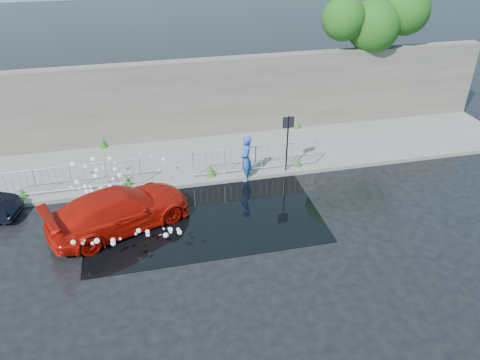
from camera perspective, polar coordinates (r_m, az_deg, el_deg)
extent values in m
plane|color=black|center=(15.67, -5.77, -6.50)|extent=(90.00, 90.00, 0.00)
cube|color=#60615C|center=(19.83, -7.77, 2.30)|extent=(30.00, 4.00, 0.15)
cube|color=#60615C|center=(18.10, -7.09, -0.64)|extent=(30.00, 0.25, 0.16)
cube|color=#555147|center=(21.06, -8.77, 9.47)|extent=(30.00, 0.60, 3.50)
cube|color=black|center=(16.52, -4.53, -4.20)|extent=(8.00, 5.00, 0.01)
cylinder|color=black|center=(18.38, 5.76, 4.16)|extent=(0.06, 0.06, 2.50)
cube|color=black|center=(17.96, 5.92, 7.01)|extent=(0.45, 0.04, 0.45)
cylinder|color=#332114|center=(24.49, 15.47, 13.28)|extent=(0.36, 0.36, 5.00)
sphere|color=#104311|center=(23.05, 15.98, 17.59)|extent=(2.41, 2.41, 2.41)
sphere|color=#104311|center=(23.67, 19.59, 18.87)|extent=(2.18, 2.18, 2.18)
sphere|color=#104311|center=(22.31, 12.53, 18.66)|extent=(1.96, 1.96, 1.96)
cylinder|color=silver|center=(18.05, -12.07, 1.06)|extent=(0.05, 0.05, 1.10)
cylinder|color=silver|center=(18.01, -20.18, 1.57)|extent=(5.00, 0.04, 0.04)
cylinder|color=silver|center=(18.47, -19.65, -1.00)|extent=(5.00, 0.04, 0.04)
cylinder|color=silver|center=(18.13, -5.78, 1.78)|extent=(0.05, 0.05, 1.10)
cylinder|color=silver|center=(19.26, 9.13, 3.38)|extent=(0.05, 0.05, 1.10)
cylinder|color=silver|center=(18.29, 1.93, 4.06)|extent=(5.00, 0.04, 0.04)
cylinder|color=silver|center=(18.74, 1.88, 1.47)|extent=(5.00, 0.04, 0.04)
cone|color=#165619|center=(18.85, -25.05, -1.43)|extent=(0.40, 0.40, 0.31)
cone|color=#165619|center=(18.30, -13.50, -0.09)|extent=(0.36, 0.36, 0.33)
cone|color=#165619|center=(18.42, -3.59, 1.17)|extent=(0.44, 0.44, 0.42)
cone|color=#165619|center=(19.25, 7.04, 2.20)|extent=(0.38, 0.38, 0.30)
cone|color=#165619|center=(21.44, -16.37, 4.39)|extent=(0.42, 0.42, 0.40)
cone|color=#165619|center=(22.57, 7.04, 6.70)|extent=(0.34, 0.34, 0.31)
sphere|color=white|center=(17.74, -9.91, 1.22)|extent=(0.09, 0.09, 0.09)
sphere|color=white|center=(18.00, -15.02, 1.28)|extent=(0.15, 0.15, 0.15)
sphere|color=white|center=(18.61, -17.55, 2.46)|extent=(0.16, 0.16, 0.16)
sphere|color=white|center=(17.47, -16.60, -0.91)|extent=(0.12, 0.12, 0.12)
sphere|color=white|center=(17.81, -19.26, -0.24)|extent=(0.18, 0.18, 0.18)
sphere|color=white|center=(17.85, -14.47, 0.57)|extent=(0.18, 0.18, 0.18)
sphere|color=white|center=(17.73, -19.87, -0.80)|extent=(0.10, 0.10, 0.10)
sphere|color=white|center=(18.31, -18.40, 1.58)|extent=(0.15, 0.15, 0.15)
sphere|color=white|center=(18.47, -10.80, 2.85)|extent=(0.07, 0.07, 0.07)
sphere|color=white|center=(18.58, -15.62, 2.53)|extent=(0.16, 0.16, 0.16)
sphere|color=white|center=(17.66, -18.40, -0.75)|extent=(0.14, 0.14, 0.14)
sphere|color=white|center=(17.47, -11.43, -0.75)|extent=(0.09, 0.09, 0.09)
sphere|color=white|center=(18.79, -19.80, 1.89)|extent=(0.15, 0.15, 0.15)
sphere|color=white|center=(18.30, -14.95, 2.10)|extent=(0.07, 0.07, 0.07)
sphere|color=white|center=(17.05, -18.18, -3.27)|extent=(0.12, 0.12, 0.12)
sphere|color=white|center=(18.00, -17.07, 1.17)|extent=(0.17, 0.17, 0.17)
sphere|color=white|center=(17.18, -12.24, -1.14)|extent=(0.07, 0.07, 0.07)
sphere|color=white|center=(18.11, -17.23, 0.46)|extent=(0.18, 0.18, 0.18)
sphere|color=white|center=(17.53, -17.60, -1.28)|extent=(0.13, 0.13, 0.13)
sphere|color=white|center=(18.34, -9.34, 2.51)|extent=(0.13, 0.13, 0.13)
sphere|color=white|center=(17.16, -20.28, -3.54)|extent=(0.15, 0.15, 0.15)
sphere|color=white|center=(17.62, -15.59, -0.59)|extent=(0.13, 0.13, 0.13)
sphere|color=white|center=(17.67, -15.22, 0.14)|extent=(0.13, 0.13, 0.13)
sphere|color=white|center=(17.54, -17.74, -1.25)|extent=(0.08, 0.08, 0.08)
sphere|color=white|center=(17.17, -13.90, -1.88)|extent=(0.17, 0.17, 0.17)
sphere|color=white|center=(18.58, -17.41, 2.55)|extent=(0.07, 0.07, 0.07)
sphere|color=white|center=(17.23, -15.71, -2.52)|extent=(0.15, 0.15, 0.15)
sphere|color=white|center=(17.54, -14.37, -0.49)|extent=(0.07, 0.07, 0.07)
sphere|color=white|center=(17.60, -19.01, -1.00)|extent=(0.08, 0.08, 0.08)
sphere|color=white|center=(17.70, -17.76, -0.77)|extent=(0.12, 0.12, 0.12)
sphere|color=white|center=(18.46, -19.58, 1.90)|extent=(0.07, 0.07, 0.07)
sphere|color=white|center=(17.45, -18.20, -1.34)|extent=(0.17, 0.17, 0.17)
sphere|color=white|center=(18.32, -16.29, 1.42)|extent=(0.14, 0.14, 0.14)
sphere|color=white|center=(18.56, -12.05, 3.19)|extent=(0.08, 0.08, 0.08)
sphere|color=white|center=(15.60, -18.01, -7.12)|extent=(0.07, 0.07, 0.07)
sphere|color=white|center=(14.11, -9.08, -6.67)|extent=(0.15, 0.15, 0.15)
sphere|color=white|center=(14.61, -15.24, -7.09)|extent=(0.15, 0.15, 0.15)
sphere|color=white|center=(14.71, -18.43, -7.00)|extent=(0.06, 0.06, 0.06)
sphere|color=white|center=(15.29, -20.89, -7.95)|extent=(0.18, 0.18, 0.18)
sphere|color=white|center=(15.04, -12.26, -6.05)|extent=(0.15, 0.15, 0.15)
sphere|color=white|center=(14.95, -18.63, -7.31)|extent=(0.10, 0.10, 0.10)
sphere|color=white|center=(14.35, -8.67, -5.87)|extent=(0.07, 0.07, 0.07)
sphere|color=white|center=(15.10, -12.58, -6.42)|extent=(0.08, 0.08, 0.08)
sphere|color=white|center=(14.25, -17.54, -7.37)|extent=(0.10, 0.10, 0.10)
sphere|color=white|center=(14.87, -9.28, -5.89)|extent=(0.07, 0.07, 0.07)
sphere|color=white|center=(14.51, -11.21, -6.21)|extent=(0.14, 0.14, 0.14)
sphere|color=white|center=(15.17, -11.17, -6.58)|extent=(0.13, 0.13, 0.13)
sphere|color=white|center=(14.98, -7.56, -5.98)|extent=(0.12, 0.12, 0.12)
sphere|color=white|center=(15.71, -20.82, -7.11)|extent=(0.17, 0.17, 0.17)
sphere|color=white|center=(13.96, -8.99, -6.64)|extent=(0.13, 0.13, 0.13)
sphere|color=white|center=(14.81, -19.68, -7.15)|extent=(0.15, 0.15, 0.15)
sphere|color=white|center=(15.31, -8.46, -6.28)|extent=(0.11, 0.11, 0.11)
sphere|color=white|center=(14.29, -8.47, -5.99)|extent=(0.14, 0.14, 0.14)
sphere|color=white|center=(14.32, -14.39, -6.96)|extent=(0.08, 0.08, 0.08)
sphere|color=white|center=(14.35, -17.05, -7.10)|extent=(0.17, 0.17, 0.17)
sphere|color=white|center=(13.86, -15.22, -7.47)|extent=(0.14, 0.14, 0.14)
sphere|color=white|center=(13.95, -7.38, -6.34)|extent=(0.15, 0.15, 0.15)
imported|color=#B01007|center=(16.01, -14.48, -3.53)|extent=(5.13, 3.61, 1.38)
imported|color=#2357B2|center=(18.02, 0.74, 2.60)|extent=(0.55, 0.74, 1.86)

